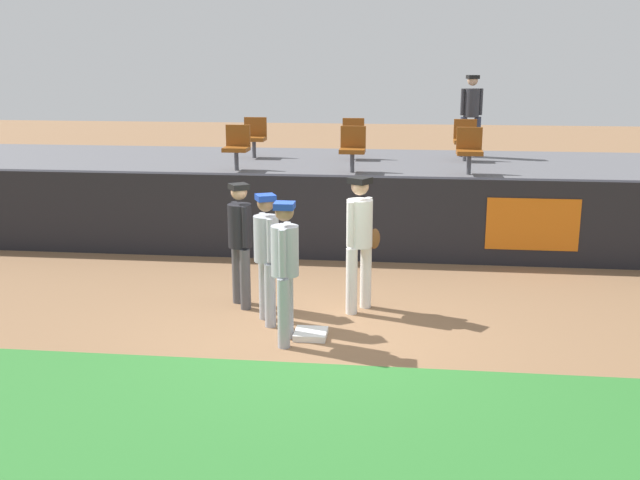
{
  "coord_description": "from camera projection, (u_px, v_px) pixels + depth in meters",
  "views": [
    {
      "loc": [
        1.09,
        -8.78,
        3.4
      ],
      "look_at": [
        -0.04,
        0.84,
        1.0
      ],
      "focal_mm": 41.76,
      "sensor_mm": 36.0,
      "label": 1
    }
  ],
  "objects": [
    {
      "name": "ground_plane",
      "position": [
        315.0,
        332.0,
        9.41
      ],
      "size": [
        60.0,
        60.0,
        0.0
      ],
      "primitive_type": "plane",
      "color": "#846042"
    },
    {
      "name": "grass_foreground_strip",
      "position": [
        285.0,
        421.0,
        7.12
      ],
      "size": [
        18.0,
        2.8,
        0.01
      ],
      "primitive_type": "cube",
      "color": "#2D722D",
      "rests_on": "ground_plane"
    },
    {
      "name": "first_base",
      "position": [
        311.0,
        334.0,
        9.25
      ],
      "size": [
        0.4,
        0.4,
        0.08
      ],
      "primitive_type": "cube",
      "color": "white",
      "rests_on": "ground_plane"
    },
    {
      "name": "player_fielder_home",
      "position": [
        360.0,
        235.0,
        9.99
      ],
      "size": [
        0.55,
        0.48,
        1.85
      ],
      "rotation": [
        0.0,
        0.0,
        -2.13
      ],
      "color": "white",
      "rests_on": "ground_plane"
    },
    {
      "name": "player_runner_visitor",
      "position": [
        266.0,
        250.0,
        9.53
      ],
      "size": [
        0.43,
        0.44,
        1.71
      ],
      "rotation": [
        0.0,
        0.0,
        -1.13
      ],
      "color": "#9EA3AD",
      "rests_on": "ground_plane"
    },
    {
      "name": "player_coach_visitor",
      "position": [
        285.0,
        263.0,
        8.84
      ],
      "size": [
        0.33,
        0.49,
        1.74
      ],
      "rotation": [
        0.0,
        0.0,
        -1.56
      ],
      "color": "#9EA3AD",
      "rests_on": "ground_plane"
    },
    {
      "name": "player_umpire",
      "position": [
        240.0,
        236.0,
        10.19
      ],
      "size": [
        0.45,
        0.45,
        1.73
      ],
      "rotation": [
        0.0,
        0.0,
        -0.99
      ],
      "color": "#4C4C51",
      "rests_on": "ground_plane"
    },
    {
      "name": "field_wall",
      "position": [
        341.0,
        218.0,
        12.64
      ],
      "size": [
        18.0,
        0.26,
        1.44
      ],
      "color": "black",
      "rests_on": "ground_plane"
    },
    {
      "name": "bleacher_platform",
      "position": [
        352.0,
        195.0,
        15.14
      ],
      "size": [
        18.0,
        4.8,
        1.3
      ],
      "primitive_type": "cube",
      "color": "#59595E",
      "rests_on": "ground_plane"
    },
    {
      "name": "seat_back_right",
      "position": [
        465.0,
        138.0,
        15.26
      ],
      "size": [
        0.46,
        0.44,
        0.84
      ],
      "color": "#4C4C51",
      "rests_on": "bleacher_platform"
    },
    {
      "name": "seat_back_center",
      "position": [
        353.0,
        136.0,
        15.52
      ],
      "size": [
        0.45,
        0.44,
        0.84
      ],
      "color": "#4C4C51",
      "rests_on": "bleacher_platform"
    },
    {
      "name": "seat_front_left",
      "position": [
        237.0,
        145.0,
        14.02
      ],
      "size": [
        0.46,
        0.44,
        0.84
      ],
      "color": "#4C4C51",
      "rests_on": "bleacher_platform"
    },
    {
      "name": "seat_front_center",
      "position": [
        353.0,
        146.0,
        13.77
      ],
      "size": [
        0.47,
        0.44,
        0.84
      ],
      "color": "#4C4C51",
      "rests_on": "bleacher_platform"
    },
    {
      "name": "seat_front_right",
      "position": [
        469.0,
        148.0,
        13.53
      ],
      "size": [
        0.46,
        0.44,
        0.84
      ],
      "color": "#4C4C51",
      "rests_on": "bleacher_platform"
    },
    {
      "name": "seat_back_left",
      "position": [
        255.0,
        135.0,
        15.76
      ],
      "size": [
        0.48,
        0.44,
        0.84
      ],
      "color": "#4C4C51",
      "rests_on": "bleacher_platform"
    },
    {
      "name": "spectator_hooded",
      "position": [
        471.0,
        110.0,
        15.77
      ],
      "size": [
        0.47,
        0.39,
        1.71
      ],
      "rotation": [
        0.0,
        0.0,
        3.38
      ],
      "color": "#33384C",
      "rests_on": "bleacher_platform"
    }
  ]
}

